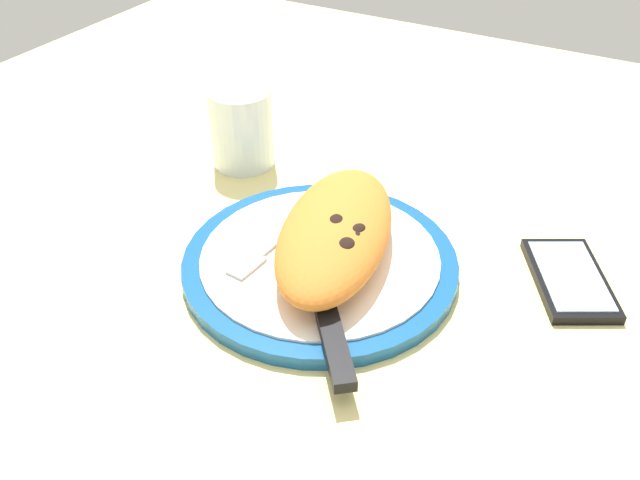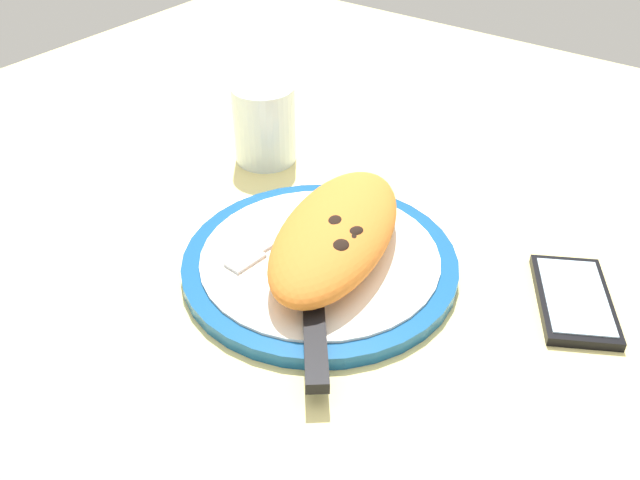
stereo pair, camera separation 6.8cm
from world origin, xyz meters
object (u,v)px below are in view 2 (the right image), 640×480
Objects in this scene: knife at (314,318)px; fork at (273,242)px; water_glass at (265,129)px; plate at (320,262)px; calzone at (336,233)px; smartphone at (574,299)px.

fork is at bearing -123.79° from knife.
water_glass reaches higher than knife.
knife reaches higher than fork.
plate is 1.40× the size of knife.
plate is 9.99cm from knife.
calzone is 7.26cm from fork.
plate reaches higher than smartphone.
knife is (8.31, 5.38, 1.40)cm from plate.
water_glass reaches higher than plate.
calzone is 2.53× the size of water_glass.
plate is 5.47cm from fork.
plate is at bearing -66.24° from smartphone.
calzone is at bearing 57.08° from water_glass.
fork reaches higher than plate.
smartphone is at bearing 113.76° from plate.
plate is at bearing 103.15° from fork.
water_glass is (-15.66, -14.15, 2.41)cm from fork.
calzone is 1.80× the size of smartphone.
calzone is at bearing 110.26° from fork.
fork is 1.08× the size of smartphone.
water_glass is (-22.75, -24.75, 2.11)cm from knife.
knife is at bearing 32.92° from plate.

